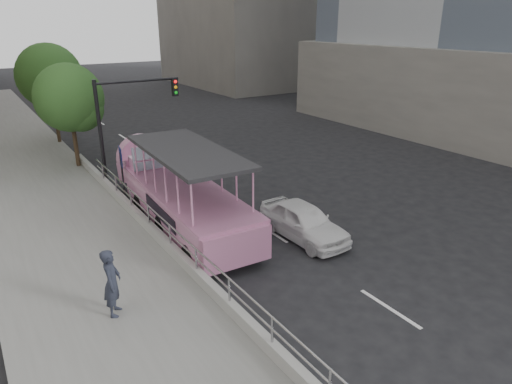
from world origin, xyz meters
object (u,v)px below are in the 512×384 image
Objects in this scene: car at (304,221)px; traffic_signal at (124,114)px; duck_boat at (177,192)px; street_tree_far at (52,79)px; street_tree_near at (72,100)px; pedestrian_near at (112,282)px; parking_sign at (122,169)px.

traffic_signal is at bearing 108.36° from car.
car is (3.30, -4.04, -0.56)m from duck_boat.
traffic_signal is at bearing -81.57° from street_tree_far.
street_tree_near is (-1.60, 3.43, 0.32)m from traffic_signal.
duck_boat is 15.36m from street_tree_far.
pedestrian_near is 0.72× the size of parking_sign.
street_tree_near reaches higher than parking_sign.
car is at bearing -70.22° from traffic_signal.
car is at bearing -75.71° from street_tree_far.
pedestrian_near is at bearing -99.70° from street_tree_near.
duck_boat is 1.57× the size of street_tree_far.
duck_boat is 1.77× the size of street_tree_near.
street_tree_far is at bearing 88.09° from street_tree_near.
pedestrian_near is (-7.49, -1.28, 0.57)m from car.
duck_boat reaches higher than car.
duck_boat is at bearing -10.97° from pedestrian_near.
traffic_signal is at bearing 91.49° from duck_boat.
car is 14.30m from street_tree_near.
car is 10.57m from traffic_signal.
parking_sign is 3.45m from traffic_signal.
traffic_signal is at bearing 6.82° from pedestrian_near.
parking_sign is at bearing -88.77° from street_tree_far.
traffic_signal is at bearing 67.22° from parking_sign.
street_tree_near is at bearing 94.30° from parking_sign.
parking_sign is at bearing -85.70° from street_tree_near.
parking_sign is at bearing -112.78° from traffic_signal.
duck_boat is 3.82× the size of parking_sign.
pedestrian_near is 0.33× the size of street_tree_near.
parking_sign is 6.51m from street_tree_near.
pedestrian_near is at bearing -110.40° from traffic_signal.
street_tree_near reaches higher than traffic_signal.
duck_boat is at bearing 127.83° from car.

